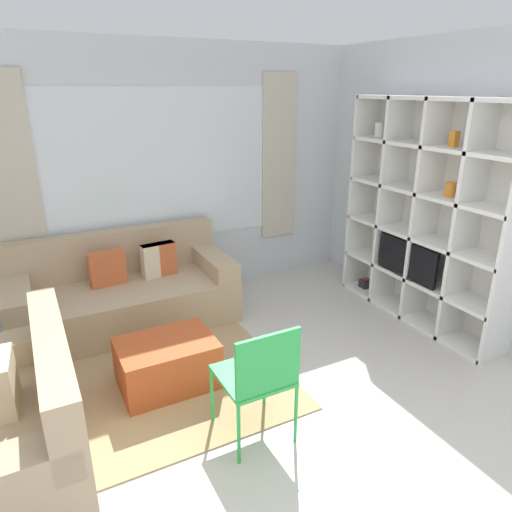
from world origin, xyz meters
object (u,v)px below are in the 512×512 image
object	(u,v)px
ottoman	(167,363)
folding_chair	(259,374)
couch_side	(5,430)
shelving_unit	(427,216)
couch_main	(125,293)

from	to	relation	value
ottoman	folding_chair	bearing A→B (deg)	-67.59
couch_side	folding_chair	distance (m)	1.56
shelving_unit	couch_main	bearing A→B (deg)	155.45
shelving_unit	couch_side	bearing A→B (deg)	-174.15
shelving_unit	folding_chair	world-z (taller)	shelving_unit
ottoman	folding_chair	world-z (taller)	folding_chair
ottoman	folding_chair	distance (m)	0.99
couch_main	couch_side	distance (m)	1.94
ottoman	couch_side	bearing A→B (deg)	-159.90
couch_side	folding_chair	xyz separation A→B (m)	(1.48, -0.46, 0.20)
ottoman	couch_main	bearing A→B (deg)	92.47
couch_main	folding_chair	size ratio (longest dim) A/B	2.43
shelving_unit	couch_side	xyz separation A→B (m)	(-3.77, -0.39, -0.76)
shelving_unit	folding_chair	size ratio (longest dim) A/B	2.50
couch_main	folding_chair	xyz separation A→B (m)	(0.41, -2.08, 0.20)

